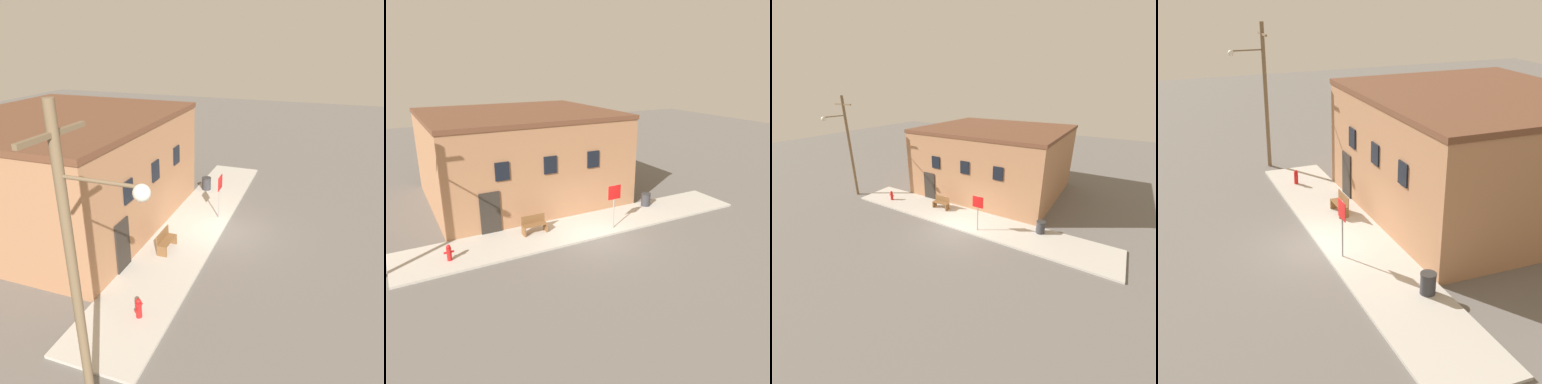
{
  "view_description": "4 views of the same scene",
  "coord_description": "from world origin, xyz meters",
  "views": [
    {
      "loc": [
        -15.45,
        -3.88,
        8.73
      ],
      "look_at": [
        -0.35,
        1.46,
        2.0
      ],
      "focal_mm": 35.0,
      "sensor_mm": 36.0,
      "label": 1
    },
    {
      "loc": [
        -8.62,
        -13.93,
        8.05
      ],
      "look_at": [
        -0.35,
        1.46,
        2.0
      ],
      "focal_mm": 35.0,
      "sensor_mm": 36.0,
      "label": 2
    },
    {
      "loc": [
        7.77,
        -11.66,
        8.35
      ],
      "look_at": [
        -0.35,
        1.46,
        2.0
      ],
      "focal_mm": 24.0,
      "sensor_mm": 36.0,
      "label": 3
    },
    {
      "loc": [
        17.81,
        -5.7,
        9.93
      ],
      "look_at": [
        -0.35,
        1.46,
        2.0
      ],
      "focal_mm": 50.0,
      "sensor_mm": 36.0,
      "label": 4
    }
  ],
  "objects": [
    {
      "name": "fire_hydrant",
      "position": [
        -6.76,
        1.05,
        0.47
      ],
      "size": [
        0.43,
        0.2,
        0.72
      ],
      "color": "red",
      "rests_on": "sidewalk"
    },
    {
      "name": "utility_pole",
      "position": [
        -10.25,
        0.37,
        4.27
      ],
      "size": [
        1.8,
        1.93,
        7.77
      ],
      "color": "brown",
      "rests_on": "ground"
    },
    {
      "name": "bench",
      "position": [
        -2.56,
        1.88,
        0.52
      ],
      "size": [
        1.22,
        0.44,
        0.89
      ],
      "color": "brown",
      "rests_on": "sidewalk"
    },
    {
      "name": "sidewalk",
      "position": [
        0.0,
        1.46,
        0.05
      ],
      "size": [
        18.33,
        2.93,
        0.11
      ],
      "color": "#BCB7AD",
      "rests_on": "ground"
    },
    {
      "name": "brick_building",
      "position": [
        -1.18,
        7.7,
        2.66
      ],
      "size": [
        10.89,
        9.66,
        5.32
      ],
      "color": "#A87551",
      "rests_on": "ground"
    },
    {
      "name": "ground_plane",
      "position": [
        0.0,
        0.0,
        0.0
      ],
      "size": [
        80.0,
        80.0,
        0.0
      ],
      "primitive_type": "plane",
      "color": "#66605B"
    },
    {
      "name": "stop_sign",
      "position": [
        1.19,
        0.54,
        1.7
      ],
      "size": [
        0.71,
        0.06,
        2.26
      ],
      "color": "gray",
      "rests_on": "sidewalk"
    },
    {
      "name": "trash_bin",
      "position": [
        4.59,
        2.29,
        0.49
      ],
      "size": [
        0.55,
        0.55,
        0.76
      ],
      "color": "#333338",
      "rests_on": "sidewalk"
    }
  ]
}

